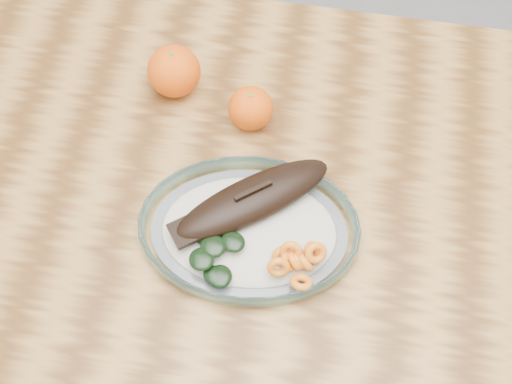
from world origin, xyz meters
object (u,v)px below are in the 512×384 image
plated_meal (249,227)px  orange_right (251,108)px  dining_table (265,219)px  orange_left (174,71)px

plated_meal → orange_right: 0.20m
plated_meal → orange_right: (-0.03, 0.20, 0.02)m
plated_meal → orange_right: size_ratio=8.70×
dining_table → orange_left: bearing=136.5°
plated_meal → dining_table: bearing=75.1°
plated_meal → orange_left: 0.30m
dining_table → plated_meal: plated_meal is taller
plated_meal → orange_left: bearing=119.0°
orange_right → dining_table: bearing=-70.1°
orange_left → orange_right: size_ratio=1.20×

